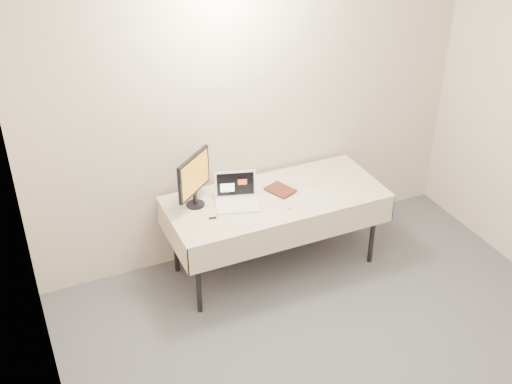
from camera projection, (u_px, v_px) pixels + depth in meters
name	position (u px, v px, depth m)	size (l,w,h in m)	color
back_wall	(254.00, 109.00, 5.45)	(4.00, 0.10, 2.70)	beige
table	(276.00, 202.00, 5.45)	(1.86, 0.81, 0.74)	black
laptop	(237.00, 196.00, 5.30)	(0.42, 0.37, 0.25)	white
monitor	(194.00, 177.00, 5.15)	(0.36, 0.31, 0.46)	black
book	(274.00, 183.00, 5.37)	(0.17, 0.02, 0.24)	maroon
alarm_clock	(236.00, 182.00, 5.56)	(0.14, 0.08, 0.05)	black
clicker	(289.00, 206.00, 5.26)	(0.04, 0.08, 0.02)	silver
paper_form	(315.00, 194.00, 5.44)	(0.10, 0.26, 0.00)	#BAE0B2
usb_dongle	(212.00, 218.00, 5.12)	(0.06, 0.02, 0.01)	black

